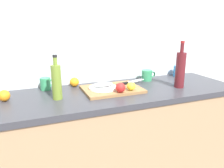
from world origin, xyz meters
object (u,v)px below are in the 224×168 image
Objects in this scene: white_plate at (103,88)px; coffee_mug_1 at (178,71)px; wine_bottle at (180,69)px; coffee_mug_2 at (46,84)px; lemon_0 at (131,86)px; orange_0 at (4,96)px; cutting_board at (112,89)px; olive_oil_bottle at (57,81)px; chef_knife at (127,83)px; fish_fillet at (103,84)px; coffee_mug_0 at (147,75)px.

coffee_mug_1 reaches higher than white_plate.
wine_bottle reaches higher than white_plate.
wine_bottle is 1.03m from coffee_mug_2.
lemon_0 is at bearing 179.51° from wine_bottle.
coffee_mug_2 is (-0.39, 0.19, 0.02)m from white_plate.
wine_bottle is at bearing -126.00° from coffee_mug_1.
coffee_mug_2 is 0.32m from orange_0.
olive_oil_bottle is (-0.41, -0.04, 0.11)m from cutting_board.
olive_oil_bottle is (-0.34, -0.05, 0.09)m from white_plate.
wine_bottle reaches higher than coffee_mug_1.
white_plate is 1.76× the size of coffee_mug_1.
cutting_board is 0.16m from chef_knife.
white_plate reaches higher than cutting_board.
cutting_board is at bearing 6.28° from olive_oil_bottle.
cutting_board is 0.73m from orange_0.
olive_oil_bottle is at bearing -171.62° from white_plate.
white_plate is 0.35m from olive_oil_bottle.
chef_knife is at bearing 10.35° from olive_oil_bottle.
chef_knife is 0.88m from orange_0.
orange_0 is (-0.32, 0.08, -0.08)m from olive_oil_bottle.
chef_knife is 3.86× the size of orange_0.
lemon_0 is at bearing -33.01° from white_plate.
orange_0 is (-0.66, 0.03, 0.01)m from white_plate.
fish_fillet is at bearing 8.38° from olive_oil_bottle.
coffee_mug_2 is at bearing 153.46° from white_plate.
cutting_board is at bearing -165.58° from coffee_mug_1.
wine_bottle is (0.37, -0.17, 0.12)m from chef_knife.
orange_0 is (-1.25, 0.15, -0.11)m from wine_bottle.
cutting_board is 2.08× the size of white_plate.
wine_bottle is 0.39m from coffee_mug_1.
cutting_board is 1.50× the size of chef_knife.
cutting_board is 0.43m from coffee_mug_0.
white_plate is 1.58× the size of coffee_mug_0.
wine_bottle is 3.08× the size of coffee_mug_2.
white_plate is 0.43m from coffee_mug_2.
olive_oil_bottle is (-0.51, 0.06, 0.07)m from lemon_0.
fish_fillet is 1.18× the size of coffee_mug_0.
coffee_mug_2 reaches higher than lemon_0.
cutting_board is 3.65× the size of coffee_mug_2.
coffee_mug_1 reaches higher than coffee_mug_2.
olive_oil_bottle is at bearing -168.41° from coffee_mug_1.
chef_knife is 0.96× the size of olive_oil_bottle.
olive_oil_bottle reaches higher than fish_fillet.
wine_bottle is (0.42, -0.00, 0.09)m from lemon_0.
coffee_mug_0 reaches higher than fish_fillet.
fish_fillet is 0.61m from wine_bottle.
olive_oil_bottle reaches higher than coffee_mug_2.
coffee_mug_2 is (-0.56, 0.31, -0.00)m from lemon_0.
chef_knife is 0.61m from coffee_mug_1.
coffee_mug_0 is at bearing 18.86° from white_plate.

